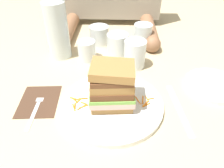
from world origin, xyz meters
TOP-DOWN VIEW (x-y plane):
  - ground_plane at (0.00, 0.00)m, footprint 3.00×3.00m
  - main_plate at (0.01, -0.02)m, footprint 0.28×0.28m
  - sandwich at (0.01, -0.02)m, footprint 0.12×0.11m
  - carrot_shred_0 at (-0.08, -0.04)m, footprint 0.01×0.02m
  - carrot_shred_1 at (-0.09, -0.01)m, footprint 0.03×0.01m
  - carrot_shred_2 at (-0.06, -0.01)m, footprint 0.03×0.01m
  - carrot_shred_3 at (-0.08, -0.04)m, footprint 0.01×0.03m
  - carrot_shred_4 at (-0.06, -0.04)m, footprint 0.02×0.02m
  - carrot_shred_5 at (-0.08, -0.02)m, footprint 0.02×0.02m
  - carrot_shred_6 at (-0.09, -0.01)m, footprint 0.02×0.02m
  - carrot_shred_7 at (-0.06, -0.03)m, footprint 0.02×0.01m
  - carrot_shred_8 at (-0.06, -0.04)m, footprint 0.02×0.02m
  - carrot_shred_9 at (0.11, -0.02)m, footprint 0.02×0.03m
  - carrot_shred_10 at (0.11, -0.03)m, footprint 0.02×0.02m
  - carrot_shred_11 at (0.09, -0.01)m, footprint 0.02×0.03m
  - carrot_shred_12 at (0.11, 0.00)m, footprint 0.01×0.02m
  - carrot_shred_13 at (0.10, -0.01)m, footprint 0.01×0.03m
  - carrot_shred_14 at (0.12, -0.00)m, footprint 0.02×0.01m
  - napkin_dark at (-0.19, -0.01)m, footprint 0.12×0.14m
  - fork at (-0.19, -0.03)m, footprint 0.02×0.17m
  - knife at (0.20, -0.03)m, footprint 0.04×0.20m
  - juice_glass at (0.09, 0.19)m, footprint 0.07×0.07m
  - water_bottle at (-0.19, 0.25)m, footprint 0.08×0.08m
  - empty_tumbler_0 at (0.03, 0.27)m, footprint 0.08×0.08m
  - empty_tumbler_1 at (-0.05, 0.36)m, footprint 0.08×0.08m
  - empty_tumbler_2 at (0.12, 0.34)m, footprint 0.07×0.07m
  - empty_tumbler_3 at (-0.08, 0.23)m, footprint 0.06×0.06m
  - side_plate at (0.32, 0.08)m, footprint 0.17×0.17m

SIDE VIEW (x-z plane):
  - ground_plane at x=0.00m, z-range 0.00..0.00m
  - napkin_dark at x=-0.19m, z-range 0.00..0.00m
  - knife at x=0.20m, z-range 0.00..0.00m
  - fork at x=-0.19m, z-range 0.00..0.01m
  - side_plate at x=0.32m, z-range 0.00..0.01m
  - main_plate at x=0.01m, z-range 0.00..0.01m
  - carrot_shred_8 at x=-0.06m, z-range 0.01..0.02m
  - carrot_shred_11 at x=0.09m, z-range 0.01..0.02m
  - carrot_shred_12 at x=0.11m, z-range 0.01..0.02m
  - carrot_shred_10 at x=0.11m, z-range 0.01..0.02m
  - carrot_shred_14 at x=0.12m, z-range 0.01..0.02m
  - carrot_shred_5 at x=-0.08m, z-range 0.01..0.02m
  - carrot_shred_3 at x=-0.08m, z-range 0.01..0.02m
  - carrot_shred_4 at x=-0.06m, z-range 0.01..0.02m
  - carrot_shred_6 at x=-0.09m, z-range 0.01..0.02m
  - carrot_shred_7 at x=-0.06m, z-range 0.01..0.02m
  - carrot_shred_0 at x=-0.08m, z-range 0.01..0.02m
  - carrot_shred_2 at x=-0.06m, z-range 0.01..0.02m
  - carrot_shred_13 at x=0.10m, z-range 0.01..0.02m
  - carrot_shred_1 at x=-0.09m, z-range 0.01..0.02m
  - carrot_shred_9 at x=0.11m, z-range 0.01..0.02m
  - empty_tumbler_3 at x=-0.08m, z-range 0.00..0.07m
  - empty_tumbler_1 at x=-0.05m, z-range 0.00..0.07m
  - empty_tumbler_0 at x=0.03m, z-range 0.00..0.08m
  - juice_glass at x=0.09m, z-range -0.01..0.09m
  - empty_tumbler_2 at x=0.12m, z-range 0.00..0.09m
  - sandwich at x=0.01m, z-range 0.01..0.13m
  - water_bottle at x=-0.19m, z-range -0.01..0.24m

